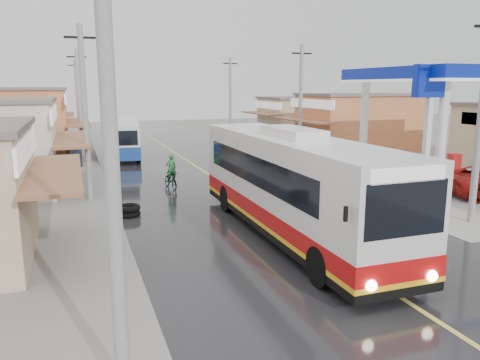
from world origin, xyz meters
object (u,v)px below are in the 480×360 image
at_px(second_bus, 124,139).
at_px(tricycle_near, 52,167).
at_px(coach_bus, 290,185).
at_px(cyclist, 171,177).
at_px(tricycle_far, 64,158).
at_px(tyre_stack, 129,211).

bearing_deg(second_bus, tricycle_near, -111.53).
bearing_deg(coach_bus, tricycle_near, 125.19).
xyz_separation_m(cyclist, tricycle_far, (-5.26, 6.02, 0.43)).
distance_m(tricycle_near, tricycle_far, 3.34).
relative_size(coach_bus, tyre_stack, 12.90).
xyz_separation_m(coach_bus, cyclist, (-2.47, 9.14, -1.25)).
xyz_separation_m(second_bus, tricycle_far, (-4.10, -5.74, -0.42)).
distance_m(second_bus, cyclist, 11.85).
xyz_separation_m(coach_bus, second_bus, (-3.63, 20.90, -0.41)).
bearing_deg(tyre_stack, coach_bus, -40.62).
height_order(cyclist, tyre_stack, cyclist).
relative_size(cyclist, tricycle_near, 0.76).
distance_m(coach_bus, cyclist, 9.55).
height_order(coach_bus, cyclist, coach_bus).
bearing_deg(tricycle_near, coach_bus, -55.86).
height_order(coach_bus, tyre_stack, coach_bus).
distance_m(second_bus, tricycle_near, 10.18).
bearing_deg(tricycle_far, second_bus, 73.92).
bearing_deg(second_bus, tyre_stack, -89.45).
bearing_deg(second_bus, coach_bus, -74.26).
bearing_deg(coach_bus, tricycle_far, 117.22).
relative_size(tricycle_near, tyre_stack, 2.54).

